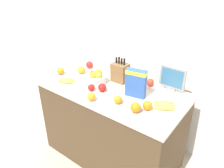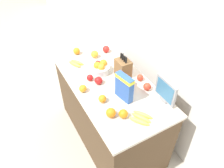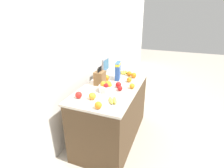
# 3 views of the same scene
# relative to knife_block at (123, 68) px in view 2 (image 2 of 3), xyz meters

# --- Properties ---
(ground_plane) EXTENTS (14.00, 14.00, 0.00)m
(ground_plane) POSITION_rel_knife_block_xyz_m (0.03, -0.17, -0.97)
(ground_plane) COLOR #B2A899
(wall_back) EXTENTS (9.00, 0.06, 2.60)m
(wall_back) POSITION_rel_knife_block_xyz_m (0.03, 0.41, 0.33)
(wall_back) COLOR silver
(wall_back) RESTS_ON ground_plane
(counter) EXTENTS (1.43, 0.73, 0.87)m
(counter) POSITION_rel_knife_block_xyz_m (0.03, -0.17, -0.53)
(counter) COLOR #4C3823
(counter) RESTS_ON ground_plane
(knife_block) EXTENTS (0.16, 0.12, 0.29)m
(knife_block) POSITION_rel_knife_block_xyz_m (0.00, 0.00, 0.00)
(knife_block) COLOR brown
(knife_block) RESTS_ON counter
(small_monitor) EXTENTS (0.24, 0.03, 0.24)m
(small_monitor) POSITION_rel_knife_block_xyz_m (0.50, 0.13, 0.03)
(small_monitor) COLOR gray
(small_monitor) RESTS_ON counter
(cereal_box) EXTENTS (0.19, 0.10, 0.26)m
(cereal_box) POSITION_rel_knife_block_xyz_m (0.28, -0.17, 0.05)
(cereal_box) COLOR #2D56A8
(cereal_box) RESTS_ON counter
(fruit_bowl) EXTENTS (0.20, 0.20, 0.13)m
(fruit_bowl) POSITION_rel_knife_block_xyz_m (-0.17, -0.17, -0.04)
(fruit_bowl) COLOR silver
(fruit_bowl) RESTS_ON counter
(banana_bunch_left) EXTENTS (0.18, 0.15, 0.04)m
(banana_bunch_left) POSITION_rel_knife_block_xyz_m (-0.42, -0.35, -0.08)
(banana_bunch_left) COLOR yellow
(banana_bunch_left) RESTS_ON counter
(banana_bunch_right) EXTENTS (0.21, 0.20, 0.04)m
(banana_bunch_right) POSITION_rel_knife_block_xyz_m (0.57, -0.18, -0.08)
(banana_bunch_right) COLOR yellow
(banana_bunch_right) RESTS_ON counter
(apple_near_bananas) EXTENTS (0.07, 0.07, 0.07)m
(apple_near_bananas) POSITION_rel_knife_block_xyz_m (-0.10, -0.33, -0.06)
(apple_near_bananas) COLOR red
(apple_near_bananas) RESTS_ON counter
(apple_rightmost) EXTENTS (0.08, 0.08, 0.08)m
(apple_rightmost) POSITION_rel_knife_block_xyz_m (-0.01, -0.28, -0.06)
(apple_rightmost) COLOR red
(apple_rightmost) RESTS_ON counter
(apple_front) EXTENTS (0.08, 0.08, 0.08)m
(apple_front) POSITION_rel_knife_block_xyz_m (0.30, 0.09, -0.06)
(apple_front) COLOR red
(apple_front) RESTS_ON counter
(apple_middle) EXTENTS (0.07, 0.07, 0.07)m
(apple_middle) POSITION_rel_knife_block_xyz_m (0.15, 0.11, -0.06)
(apple_middle) COLOR red
(apple_middle) RESTS_ON counter
(apple_leftmost) EXTENTS (0.08, 0.08, 0.08)m
(apple_leftmost) POSITION_rel_knife_block_xyz_m (-0.47, 0.06, -0.06)
(apple_leftmost) COLOR red
(apple_leftmost) RESTS_ON counter
(orange_near_bowl) EXTENTS (0.09, 0.09, 0.09)m
(orange_near_bowl) POSITION_rel_knife_block_xyz_m (0.17, -0.02, -0.05)
(orange_near_bowl) COLOR orange
(orange_near_bowl) RESTS_ON counter
(orange_mid_right) EXTENTS (0.07, 0.07, 0.07)m
(orange_mid_right) POSITION_rel_knife_block_xyz_m (0.23, -0.36, -0.06)
(orange_mid_right) COLOR orange
(orange_mid_right) RESTS_ON counter
(orange_front_left) EXTENTS (0.08, 0.08, 0.08)m
(orange_front_left) POSITION_rel_knife_block_xyz_m (-0.61, -0.26, -0.06)
(orange_front_left) COLOR orange
(orange_front_left) RESTS_ON counter
(orange_back_center) EXTENTS (0.07, 0.07, 0.07)m
(orange_back_center) POSITION_rel_knife_block_xyz_m (0.02, -0.46, -0.06)
(orange_back_center) COLOR orange
(orange_back_center) RESTS_ON counter
(orange_by_cereal) EXTENTS (0.08, 0.08, 0.08)m
(orange_by_cereal) POSITION_rel_knife_block_xyz_m (-0.44, -0.11, -0.05)
(orange_by_cereal) COLOR orange
(orange_by_cereal) RESTS_ON counter
(orange_mid_left) EXTENTS (0.09, 0.09, 0.09)m
(orange_mid_left) POSITION_rel_knife_block_xyz_m (0.42, -0.38, -0.05)
(orange_mid_left) COLOR orange
(orange_mid_left) RESTS_ON counter
(orange_front_right) EXTENTS (0.08, 0.08, 0.08)m
(orange_front_right) POSITION_rel_knife_block_xyz_m (0.48, -0.29, -0.06)
(orange_front_right) COLOR orange
(orange_front_right) RESTS_ON counter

